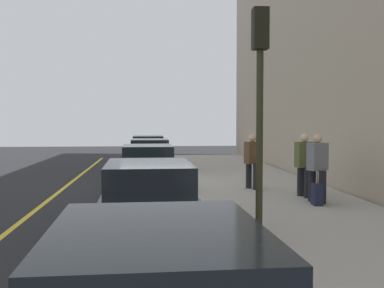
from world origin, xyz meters
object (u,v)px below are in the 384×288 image
at_px(parked_car_white, 148,149).
at_px(pedestrian_brown_coat, 252,160).
at_px(traffic_light_pole, 260,85).
at_px(rolling_suitcase, 317,194).
at_px(parked_car_charcoal, 149,200).
at_px(pedestrian_olive_coat, 304,163).
at_px(parked_car_green, 148,168).
at_px(parked_car_black, 150,156).
at_px(pedestrian_grey_coat, 317,166).

bearing_deg(parked_car_white, pedestrian_brown_coat, -163.84).
height_order(traffic_light_pole, rolling_suitcase, traffic_light_pole).
relative_size(parked_car_charcoal, parked_car_white, 0.99).
bearing_deg(pedestrian_olive_coat, parked_car_charcoal, 131.47).
bearing_deg(pedestrian_olive_coat, parked_car_green, 58.21).
xyz_separation_m(parked_car_charcoal, parked_car_black, (11.96, -0.04, -0.00)).
bearing_deg(pedestrian_olive_coat, pedestrian_grey_coat, -177.43).
bearing_deg(traffic_light_pole, pedestrian_olive_coat, -26.01).
xyz_separation_m(parked_car_black, pedestrian_grey_coat, (-9.02, -4.41, 0.36)).
bearing_deg(pedestrian_brown_coat, pedestrian_olive_coat, -146.71).
xyz_separation_m(parked_car_charcoal, pedestrian_olive_coat, (3.89, -4.40, 0.35)).
xyz_separation_m(parked_car_white, pedestrian_brown_coat, (-11.47, -3.32, 0.31)).
bearing_deg(traffic_light_pole, pedestrian_brown_coat, -11.39).
relative_size(parked_car_charcoal, pedestrian_brown_coat, 2.71).
height_order(parked_car_black, pedestrian_grey_coat, pedestrian_grey_coat).
distance_m(pedestrian_brown_coat, pedestrian_grey_coat, 2.90).
bearing_deg(parked_car_green, pedestrian_brown_coat, -107.47).
xyz_separation_m(parked_car_charcoal, pedestrian_grey_coat, (2.95, -4.44, 0.36)).
xyz_separation_m(parked_car_charcoal, parked_car_white, (17.07, 0.05, 0.00)).
bearing_deg(pedestrian_grey_coat, parked_car_black, 26.05).
height_order(parked_car_charcoal, pedestrian_grey_coat, pedestrian_grey_coat).
height_order(parked_car_charcoal, pedestrian_olive_coat, pedestrian_olive_coat).
distance_m(pedestrian_grey_coat, traffic_light_pole, 5.21).
height_order(parked_car_white, pedestrian_grey_coat, pedestrian_grey_coat).
bearing_deg(pedestrian_grey_coat, parked_car_charcoal, 123.55).
xyz_separation_m(pedestrian_olive_coat, pedestrian_grey_coat, (-0.94, -0.04, 0.01)).
relative_size(parked_car_white, pedestrian_olive_coat, 2.64).
bearing_deg(parked_car_charcoal, parked_car_white, 0.16).
xyz_separation_m(pedestrian_olive_coat, rolling_suitcase, (-1.35, 0.11, -0.68)).
xyz_separation_m(parked_car_green, rolling_suitcase, (-4.11, -4.34, -0.32)).
bearing_deg(pedestrian_olive_coat, parked_car_black, 28.39).
bearing_deg(parked_car_black, rolling_suitcase, -155.70).
bearing_deg(traffic_light_pole, parked_car_green, 13.88).
distance_m(parked_car_white, pedestrian_brown_coat, 11.95).
bearing_deg(pedestrian_grey_coat, parked_car_white, 17.63).
relative_size(parked_car_white, rolling_suitcase, 5.18).
xyz_separation_m(parked_car_white, pedestrian_olive_coat, (-13.18, -4.45, 0.35)).
xyz_separation_m(parked_car_black, pedestrian_olive_coat, (-8.07, -4.36, 0.35)).
xyz_separation_m(parked_car_black, pedestrian_brown_coat, (-6.36, -3.24, 0.32)).
bearing_deg(traffic_light_pole, parked_car_white, 6.07).
relative_size(parked_car_charcoal, pedestrian_grey_coat, 2.58).
distance_m(pedestrian_olive_coat, traffic_light_pole, 5.98).
bearing_deg(parked_car_charcoal, pedestrian_grey_coat, -56.45).
height_order(parked_car_white, traffic_light_pole, traffic_light_pole).
height_order(parked_car_charcoal, rolling_suitcase, parked_car_charcoal).
relative_size(pedestrian_olive_coat, traffic_light_pole, 0.44).
distance_m(parked_car_black, pedestrian_brown_coat, 7.15).
bearing_deg(rolling_suitcase, pedestrian_grey_coat, -19.84).
height_order(parked_car_white, pedestrian_brown_coat, pedestrian_brown_coat).
height_order(parked_car_charcoal, parked_car_white, same).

